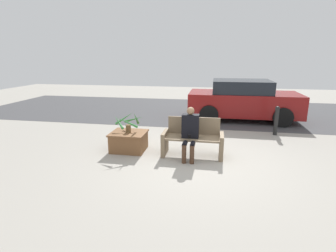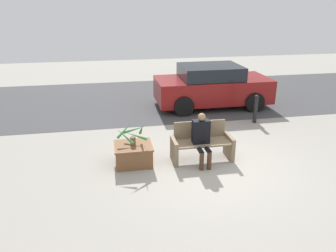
# 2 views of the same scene
# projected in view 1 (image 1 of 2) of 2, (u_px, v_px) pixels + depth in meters

# --- Properties ---
(ground_plane) EXTENTS (30.00, 30.00, 0.00)m
(ground_plane) POSITION_uv_depth(u_px,v_px,m) (199.00, 163.00, 5.95)
(ground_plane) COLOR #9E998E
(road_surface) EXTENTS (20.00, 6.00, 0.01)m
(road_surface) POSITION_uv_depth(u_px,v_px,m) (207.00, 111.00, 11.56)
(road_surface) COLOR #424244
(road_surface) RESTS_ON ground_plane
(bench) EXTENTS (1.46, 0.59, 0.90)m
(bench) POSITION_uv_depth(u_px,v_px,m) (193.00, 139.00, 6.34)
(bench) COLOR #7A664C
(bench) RESTS_ON ground_plane
(person_seated) EXTENTS (0.40, 0.61, 1.21)m
(person_seated) POSITION_uv_depth(u_px,v_px,m) (190.00, 131.00, 6.10)
(person_seated) COLOR black
(person_seated) RESTS_ON ground_plane
(planter_box) EXTENTS (0.88, 0.77, 0.48)m
(planter_box) POSITION_uv_depth(u_px,v_px,m) (129.00, 141.00, 6.69)
(planter_box) COLOR brown
(planter_box) RESTS_ON ground_plane
(potted_plant) EXTENTS (0.71, 0.76, 0.57)m
(potted_plant) POSITION_uv_depth(u_px,v_px,m) (128.00, 122.00, 6.57)
(potted_plant) COLOR brown
(potted_plant) RESTS_ON planter_box
(parked_car) EXTENTS (4.02, 1.98, 1.49)m
(parked_car) POSITION_uv_depth(u_px,v_px,m) (243.00, 100.00, 9.84)
(parked_car) COLOR maroon
(parked_car) RESTS_ON ground_plane
(bollard_post) EXTENTS (0.13, 0.13, 0.90)m
(bollard_post) POSITION_uv_depth(u_px,v_px,m) (276.00, 120.00, 7.96)
(bollard_post) COLOR black
(bollard_post) RESTS_ON ground_plane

